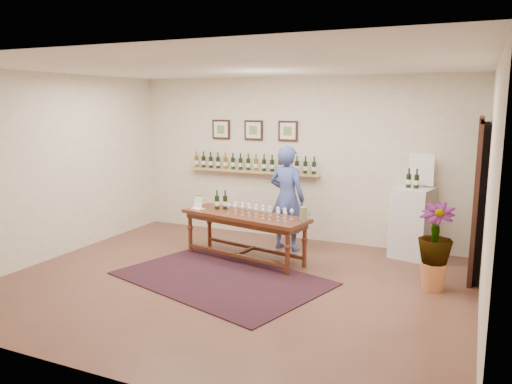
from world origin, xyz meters
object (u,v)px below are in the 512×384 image
at_px(potted_plant, 435,247).
at_px(person, 287,198).
at_px(tasting_table, 245,221).
at_px(display_pedestal, 412,223).

height_order(potted_plant, person, person).
distance_m(tasting_table, display_pedestal, 2.57).
bearing_deg(person, tasting_table, 74.26).
distance_m(tasting_table, potted_plant, 2.73).
distance_m(tasting_table, person, 0.91).
height_order(tasting_table, potted_plant, potted_plant).
bearing_deg(tasting_table, display_pedestal, 39.49).
bearing_deg(display_pedestal, person, -168.12).
distance_m(potted_plant, person, 2.54).
bearing_deg(potted_plant, tasting_table, 177.19).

